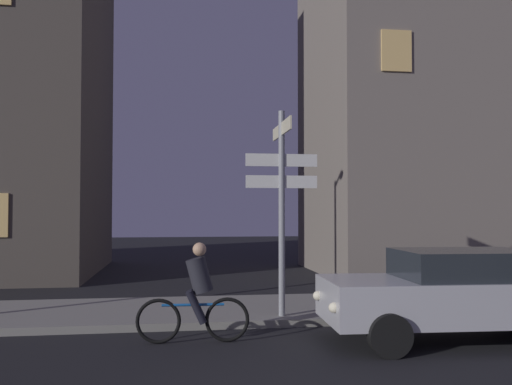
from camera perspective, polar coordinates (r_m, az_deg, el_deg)
The scene contains 5 objects.
sidewalk_kerb at distance 11.62m, azimuth -1.16°, elevation -12.07°, with size 40.00×3.02×0.14m, color gray.
signpost at distance 10.44m, azimuth 2.68°, elevation 0.11°, with size 1.38×1.74×3.89m.
car_near_left at distance 9.65m, azimuth 20.31°, elevation -9.71°, with size 4.50×2.06×1.48m.
cyclist at distance 9.04m, azimuth -6.21°, elevation -10.64°, with size 1.82×0.34×1.61m.
building_right_block at distance 21.27m, azimuth 18.45°, elevation 15.86°, with size 8.79×6.41×17.15m.
Camera 1 is at (-1.42, -4.61, 2.13)m, focal length 38.56 mm.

